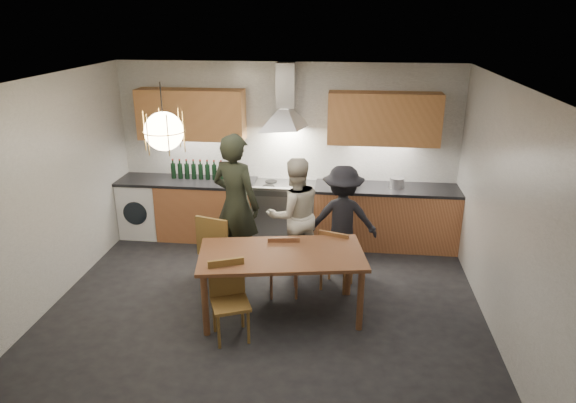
# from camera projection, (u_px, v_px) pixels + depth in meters

# --- Properties ---
(ground) EXTENTS (5.00, 5.00, 0.00)m
(ground) POSITION_uv_depth(u_px,v_px,m) (265.00, 309.00, 5.97)
(ground) COLOR black
(ground) RESTS_ON ground
(room_shell) EXTENTS (5.02, 4.52, 2.61)m
(room_shell) POSITION_uv_depth(u_px,v_px,m) (262.00, 169.00, 5.38)
(room_shell) COLOR silver
(room_shell) RESTS_ON ground
(counter_run) EXTENTS (5.00, 0.62, 0.90)m
(counter_run) POSITION_uv_depth(u_px,v_px,m) (286.00, 212.00, 7.63)
(counter_run) COLOR #C2794A
(counter_run) RESTS_ON ground
(range_stove) EXTENTS (0.90, 0.60, 0.92)m
(range_stove) POSITION_uv_depth(u_px,v_px,m) (285.00, 213.00, 7.63)
(range_stove) COLOR silver
(range_stove) RESTS_ON ground
(wall_fixtures) EXTENTS (4.30, 0.54, 1.10)m
(wall_fixtures) POSITION_uv_depth(u_px,v_px,m) (286.00, 116.00, 7.25)
(wall_fixtures) COLOR tan
(wall_fixtures) RESTS_ON ground
(pendant_lamp) EXTENTS (0.43, 0.43, 0.70)m
(pendant_lamp) POSITION_uv_depth(u_px,v_px,m) (164.00, 131.00, 5.26)
(pendant_lamp) COLOR black
(pendant_lamp) RESTS_ON ground
(dining_table) EXTENTS (1.94, 1.20, 0.76)m
(dining_table) POSITION_uv_depth(u_px,v_px,m) (282.00, 260.00, 5.66)
(dining_table) COLOR brown
(dining_table) RESTS_ON ground
(chair_back_left) EXTENTS (0.53, 0.53, 0.94)m
(chair_back_left) POSITION_uv_depth(u_px,v_px,m) (217.00, 245.00, 6.33)
(chair_back_left) COLOR brown
(chair_back_left) RESTS_ON ground
(chair_back_mid) EXTENTS (0.42, 0.42, 0.82)m
(chair_back_mid) POSITION_uv_depth(u_px,v_px,m) (284.00, 261.00, 6.09)
(chair_back_mid) COLOR brown
(chair_back_mid) RESTS_ON ground
(chair_back_right) EXTENTS (0.46, 0.46, 0.81)m
(chair_back_right) POSITION_uv_depth(u_px,v_px,m) (335.00, 256.00, 6.23)
(chair_back_right) COLOR brown
(chair_back_right) RESTS_ON ground
(chair_front) EXTENTS (0.50, 0.50, 0.84)m
(chair_front) POSITION_uv_depth(u_px,v_px,m) (229.00, 294.00, 5.36)
(chair_front) COLOR brown
(chair_front) RESTS_ON ground
(person_left) EXTENTS (0.80, 0.69, 1.86)m
(person_left) POSITION_uv_depth(u_px,v_px,m) (236.00, 204.00, 6.58)
(person_left) COLOR black
(person_left) RESTS_ON ground
(person_mid) EXTENTS (0.93, 0.85, 1.54)m
(person_mid) POSITION_uv_depth(u_px,v_px,m) (294.00, 215.00, 6.67)
(person_mid) COLOR beige
(person_mid) RESTS_ON ground
(person_right) EXTENTS (0.95, 0.58, 1.43)m
(person_right) POSITION_uv_depth(u_px,v_px,m) (342.00, 219.00, 6.69)
(person_right) COLOR black
(person_right) RESTS_ON ground
(mixing_bowl) EXTENTS (0.44, 0.44, 0.08)m
(mixing_bowl) POSITION_uv_depth(u_px,v_px,m) (348.00, 183.00, 7.35)
(mixing_bowl) COLOR silver
(mixing_bowl) RESTS_ON counter_run
(stock_pot) EXTENTS (0.22, 0.22, 0.14)m
(stock_pot) POSITION_uv_depth(u_px,v_px,m) (397.00, 183.00, 7.28)
(stock_pot) COLOR silver
(stock_pot) RESTS_ON counter_run
(wine_bottles) EXTENTS (0.81, 0.07, 0.30)m
(wine_bottles) POSITION_uv_depth(u_px,v_px,m) (197.00, 169.00, 7.64)
(wine_bottles) COLOR black
(wine_bottles) RESTS_ON counter_run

